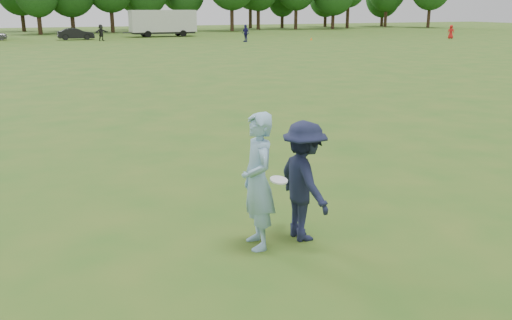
% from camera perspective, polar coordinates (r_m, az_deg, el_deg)
% --- Properties ---
extents(ground, '(200.00, 200.00, 0.00)m').
position_cam_1_polar(ground, '(8.89, 8.75, -8.47)').
color(ground, '#2B5818').
rests_on(ground, ground).
extents(thrower, '(0.59, 0.83, 2.13)m').
position_cam_1_polar(thrower, '(8.26, 0.19, -2.26)').
color(thrower, '#85B0CE').
rests_on(thrower, ground).
extents(defender, '(0.75, 1.27, 1.94)m').
position_cam_1_polar(defender, '(8.62, 5.08, -2.23)').
color(defender, '#181C36').
rests_on(defender, ground).
extents(player_far_b, '(0.71, 1.13, 1.79)m').
position_cam_1_polar(player_far_b, '(58.92, -1.11, 13.20)').
color(player_far_b, navy).
rests_on(player_far_b, ground).
extents(player_far_c, '(0.88, 0.91, 1.57)m').
position_cam_1_polar(player_far_c, '(68.38, 19.83, 12.58)').
color(player_far_c, red).
rests_on(player_far_c, ground).
extents(player_far_d, '(1.70, 1.22, 1.77)m').
position_cam_1_polar(player_far_d, '(62.93, -15.99, 12.77)').
color(player_far_d, '#262626').
rests_on(player_far_d, ground).
extents(car_f, '(3.98, 1.48, 1.30)m').
position_cam_1_polar(car_f, '(65.69, -18.44, 12.48)').
color(car_f, black).
rests_on(car_f, ground).
extents(field_cone, '(0.28, 0.28, 0.30)m').
position_cam_1_polar(field_cone, '(62.11, 5.84, 12.57)').
color(field_cone, orange).
rests_on(field_cone, ground).
extents(disc_in_play, '(0.28, 0.28, 0.09)m').
position_cam_1_polar(disc_in_play, '(8.08, 2.42, -2.13)').
color(disc_in_play, white).
rests_on(disc_in_play, ground).
extents(cargo_trailer, '(9.00, 2.75, 3.20)m').
position_cam_1_polar(cargo_trailer, '(70.05, -9.79, 14.13)').
color(cargo_trailer, silver).
rests_on(cargo_trailer, ground).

